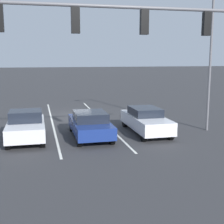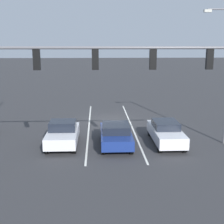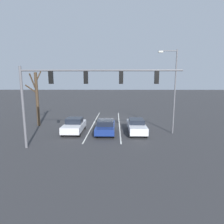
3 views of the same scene
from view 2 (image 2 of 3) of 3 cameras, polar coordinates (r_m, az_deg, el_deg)
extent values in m
plane|color=#333335|center=(26.85, -0.51, -1.44)|extent=(240.00, 240.00, 0.00)
cube|color=silver|center=(24.88, 3.59, -2.57)|extent=(0.12, 16.33, 0.01)
cube|color=silver|center=(24.74, -4.24, -2.67)|extent=(0.12, 16.33, 0.01)
cube|color=navy|center=(20.06, 0.68, -4.38)|extent=(1.92, 4.50, 0.63)
cube|color=black|center=(19.84, 0.70, -2.90)|extent=(1.69, 2.09, 0.48)
cube|color=red|center=(22.19, 2.07, -2.32)|extent=(0.24, 0.06, 0.12)
cube|color=red|center=(22.12, -1.40, -2.36)|extent=(0.24, 0.06, 0.12)
cylinder|color=black|center=(18.63, 3.55, -6.75)|extent=(0.22, 0.63, 0.63)
cylinder|color=black|center=(18.53, -1.58, -6.84)|extent=(0.22, 0.63, 0.63)
cylinder|color=black|center=(21.82, 2.59, -3.86)|extent=(0.22, 0.63, 0.63)
cylinder|color=black|center=(21.73, -1.77, -3.92)|extent=(0.22, 0.63, 0.63)
cube|color=silver|center=(20.25, -8.97, -4.26)|extent=(1.89, 4.14, 0.68)
cube|color=black|center=(20.23, -8.98, -2.44)|extent=(1.66, 1.58, 0.57)
cube|color=red|center=(22.09, -6.73, -2.32)|extent=(0.24, 0.06, 0.12)
cube|color=red|center=(22.22, -10.14, -2.34)|extent=(0.24, 0.06, 0.12)
cylinder|color=black|center=(18.86, -6.93, -6.55)|extent=(0.22, 0.66, 0.66)
cylinder|color=black|center=(19.05, -11.86, -6.54)|extent=(0.22, 0.66, 0.66)
cylinder|color=black|center=(21.70, -6.39, -3.99)|extent=(0.22, 0.66, 0.66)
cylinder|color=black|center=(21.87, -10.66, -4.01)|extent=(0.22, 0.66, 0.66)
cube|color=silver|center=(20.75, 9.81, -3.92)|extent=(1.75, 4.70, 0.71)
cube|color=black|center=(20.75, 9.77, -2.25)|extent=(1.54, 2.08, 0.46)
cube|color=red|center=(23.02, 10.08, -1.85)|extent=(0.24, 0.06, 0.12)
cube|color=red|center=(22.78, 7.07, -1.90)|extent=(0.24, 0.06, 0.12)
cylinder|color=black|center=(19.38, 13.09, -6.34)|extent=(0.22, 0.61, 0.61)
cylinder|color=black|center=(19.03, 8.73, -6.51)|extent=(0.22, 0.61, 0.61)
cylinder|color=black|center=(22.70, 10.64, -3.46)|extent=(0.22, 0.61, 0.61)
cylinder|color=black|center=(22.40, 6.92, -3.54)|extent=(0.22, 0.61, 0.61)
cylinder|color=slate|center=(14.76, 1.48, 11.67)|extent=(12.43, 0.14, 0.14)
cube|color=black|center=(15.68, 17.40, 9.17)|extent=(0.32, 0.22, 0.95)
sphere|color=#4C0C0C|center=(15.82, 17.27, 10.24)|extent=(0.20, 0.20, 0.20)
sphere|color=#4C420C|center=(15.83, 17.21, 9.21)|extent=(0.20, 0.20, 0.20)
sphere|color=#19D83F|center=(15.85, 17.14, 8.18)|extent=(0.20, 0.20, 0.20)
cube|color=black|center=(14.98, 7.49, 9.50)|extent=(0.32, 0.22, 0.95)
sphere|color=#4C0C0C|center=(15.12, 7.41, 10.61)|extent=(0.20, 0.20, 0.20)
sphere|color=#4C420C|center=(15.13, 7.38, 9.53)|extent=(0.20, 0.20, 0.20)
sphere|color=#19D83F|center=(15.15, 7.35, 8.45)|extent=(0.20, 0.20, 0.20)
cube|color=black|center=(14.74, -3.07, 9.54)|extent=(0.32, 0.22, 0.95)
sphere|color=#4C0C0C|center=(14.89, -3.08, 10.67)|extent=(0.20, 0.20, 0.20)
sphere|color=#4C420C|center=(14.90, -3.07, 9.57)|extent=(0.20, 0.20, 0.20)
sphere|color=#19D83F|center=(14.92, -3.06, 8.48)|extent=(0.20, 0.20, 0.20)
cube|color=black|center=(15.00, -13.62, 9.27)|extent=(0.32, 0.22, 0.95)
sphere|color=#4C0C0C|center=(15.14, -13.56, 10.38)|extent=(0.20, 0.20, 0.20)
sphere|color=#4C420C|center=(15.16, -13.51, 9.30)|extent=(0.20, 0.20, 0.20)
sphere|color=#19D83F|center=(15.17, -13.45, 8.23)|extent=(0.20, 0.20, 0.20)
cylinder|color=slate|center=(20.74, 19.31, 17.32)|extent=(1.62, 0.09, 0.09)
cube|color=beige|center=(20.45, 17.08, 17.26)|extent=(0.44, 0.24, 0.16)
camera|label=1|loc=(3.75, -28.82, -23.21)|focal=50.00mm
camera|label=3|loc=(2.75, 56.42, -18.41)|focal=28.00mm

